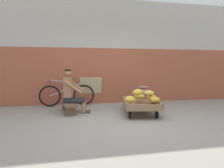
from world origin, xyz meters
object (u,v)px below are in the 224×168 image
(low_bench, at_px, (69,105))
(weighing_scale, at_px, (143,91))
(banana_cart, at_px, (140,104))
(sign_board, at_px, (91,90))
(plastic_crate, at_px, (143,101))
(bicycle_near_left, at_px, (67,94))
(vendor_seated, at_px, (72,91))

(low_bench, distance_m, weighing_scale, 2.31)
(banana_cart, height_order, sign_board, sign_board)
(plastic_crate, height_order, sign_board, sign_board)
(plastic_crate, xyz_separation_m, sign_board, (-1.53, 0.73, 0.28))
(plastic_crate, relative_size, bicycle_near_left, 0.22)
(plastic_crate, relative_size, sign_board, 0.42)
(sign_board, bearing_deg, plastic_crate, -25.40)
(plastic_crate, xyz_separation_m, bicycle_near_left, (-2.28, 0.48, 0.20))
(low_bench, height_order, sign_board, sign_board)
(plastic_crate, distance_m, weighing_scale, 0.30)
(vendor_seated, relative_size, plastic_crate, 3.17)
(bicycle_near_left, bearing_deg, sign_board, 17.91)
(weighing_scale, bearing_deg, banana_cart, -114.50)
(bicycle_near_left, bearing_deg, low_bench, -88.07)
(low_bench, bearing_deg, sign_board, 59.40)
(banana_cart, distance_m, vendor_seated, 1.81)
(weighing_scale, height_order, bicycle_near_left, bicycle_near_left)
(low_bench, distance_m, bicycle_near_left, 0.98)
(weighing_scale, relative_size, sign_board, 0.35)
(banana_cart, bearing_deg, plastic_crate, 65.52)
(weighing_scale, distance_m, bicycle_near_left, 2.33)
(banana_cart, relative_size, vendor_seated, 1.38)
(weighing_scale, xyz_separation_m, bicycle_near_left, (-2.28, 0.49, -0.10))
(vendor_seated, relative_size, bicycle_near_left, 0.69)
(weighing_scale, bearing_deg, bicycle_near_left, 167.97)
(bicycle_near_left, xyz_separation_m, sign_board, (0.75, 0.24, 0.08))
(sign_board, bearing_deg, banana_cart, -57.62)
(low_bench, bearing_deg, banana_cart, -15.46)
(banana_cart, height_order, vendor_seated, vendor_seated)
(vendor_seated, relative_size, sign_board, 1.32)
(bicycle_near_left, relative_size, sign_board, 1.92)
(low_bench, bearing_deg, vendor_seated, -11.66)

